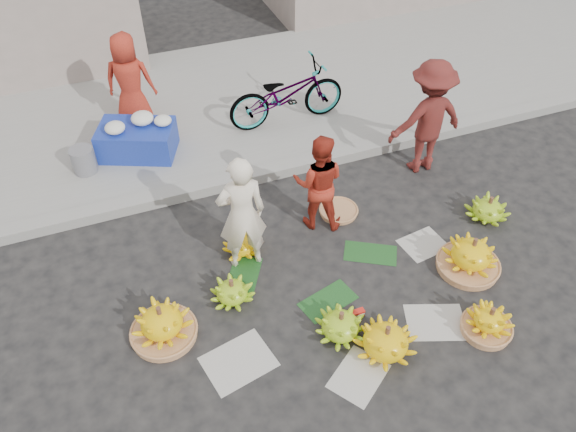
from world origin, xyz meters
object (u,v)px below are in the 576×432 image
object	(u,v)px
banana_bunch_0	(162,324)
banana_bunch_4	(471,256)
vendor_cream	(242,214)
flower_table	(137,138)
bicycle	(287,94)

from	to	relation	value
banana_bunch_0	banana_bunch_4	world-z (taller)	banana_bunch_4
banana_bunch_0	banana_bunch_4	size ratio (longest dim) A/B	1.03
vendor_cream	flower_table	size ratio (longest dim) A/B	1.26
banana_bunch_4	bicycle	size ratio (longest dim) A/B	0.40
vendor_cream	bicycle	size ratio (longest dim) A/B	0.84
banana_bunch_0	bicycle	distance (m)	4.23
banana_bunch_4	bicycle	distance (m)	3.76
banana_bunch_4	flower_table	size ratio (longest dim) A/B	0.60
banana_bunch_4	flower_table	xyz separation A→B (m)	(-3.31, 3.60, 0.16)
vendor_cream	flower_table	distance (m)	2.69
flower_table	bicycle	bearing A→B (deg)	23.13
banana_bunch_4	vendor_cream	world-z (taller)	vendor_cream
vendor_cream	bicycle	world-z (taller)	vendor_cream
banana_bunch_4	vendor_cream	xyz separation A→B (m)	(-2.49, 1.08, 0.56)
banana_bunch_0	bicycle	world-z (taller)	bicycle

